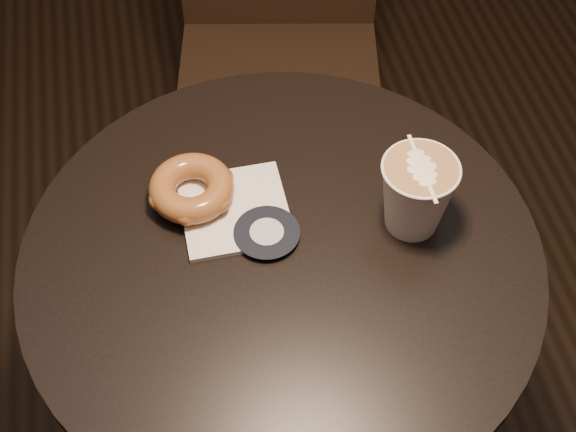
% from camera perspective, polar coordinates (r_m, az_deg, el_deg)
% --- Properties ---
extents(cafe_table, '(0.70, 0.70, 0.75)m').
position_cam_1_polar(cafe_table, '(1.24, -0.41, -7.83)').
color(cafe_table, black).
rests_on(cafe_table, ground).
extents(chair, '(0.49, 0.49, 1.05)m').
position_cam_1_polar(chair, '(1.69, -0.67, 14.52)').
color(chair, black).
rests_on(chair, ground).
extents(pastry_bag, '(0.15, 0.15, 0.01)m').
position_cam_1_polar(pastry_bag, '(1.11, -3.81, 0.42)').
color(pastry_bag, silver).
rests_on(pastry_bag, cafe_table).
extents(doughnut, '(0.12, 0.12, 0.04)m').
position_cam_1_polar(doughnut, '(1.11, -6.88, 1.98)').
color(doughnut, brown).
rests_on(doughnut, pastry_bag).
extents(latte_cup, '(0.10, 0.10, 0.11)m').
position_cam_1_polar(latte_cup, '(1.07, 9.08, 1.44)').
color(latte_cup, white).
rests_on(latte_cup, cafe_table).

